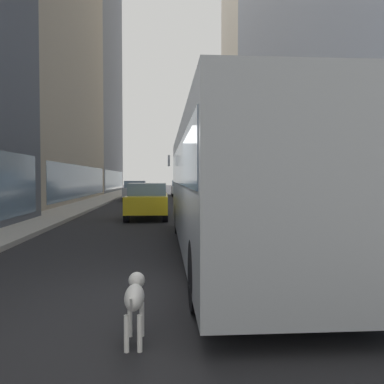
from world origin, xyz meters
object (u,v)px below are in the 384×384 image
at_px(car_white_van, 180,188).
at_px(dalmatian_dog, 135,297).
at_px(transit_bus, 231,181).
at_px(car_yellow_taxi, 148,200).
at_px(car_silver_sedan, 136,190).

distance_m(car_white_van, dalmatian_dog, 35.94).
xyz_separation_m(transit_bus, car_yellow_taxi, (-2.40, 8.92, -0.95)).
relative_size(car_silver_sedan, dalmatian_dog, 4.51).
xyz_separation_m(car_silver_sedan, car_yellow_taxi, (1.60, -14.40, 0.00)).
bearing_deg(dalmatian_dog, car_white_van, 86.87).
height_order(transit_bus, car_yellow_taxi, transit_bus).
height_order(car_silver_sedan, car_yellow_taxi, same).
distance_m(car_white_van, car_yellow_taxi, 21.98).
height_order(car_silver_sedan, car_white_van, same).
bearing_deg(car_white_van, transit_bus, -90.00).
relative_size(car_silver_sedan, car_yellow_taxi, 0.92).
bearing_deg(car_white_van, car_silver_sedan, -118.24).
xyz_separation_m(transit_bus, car_silver_sedan, (-4.00, 23.31, -0.95)).
bearing_deg(car_yellow_taxi, car_silver_sedan, 96.34).
xyz_separation_m(transit_bus, car_white_van, (0.00, 30.76, -0.95)).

